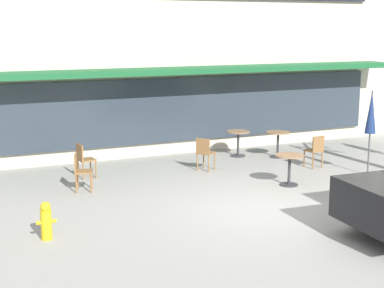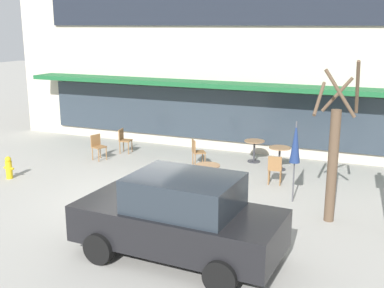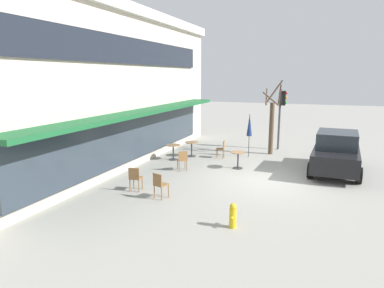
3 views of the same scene
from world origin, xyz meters
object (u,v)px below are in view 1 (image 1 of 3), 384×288
cafe_table_by_tree (289,165)px  cafe_chair_3 (315,149)px  cafe_table_streetside (278,140)px  cafe_chair_1 (80,169)px  cafe_chair_0 (84,158)px  cafe_chair_2 (205,151)px  patio_umbrella_green_folded (371,113)px  fire_hydrant (46,221)px  cafe_table_near_wall (238,139)px

cafe_table_by_tree → cafe_chair_3: bearing=37.0°
cafe_table_streetside → cafe_chair_1: size_ratio=0.85×
cafe_table_by_tree → cafe_chair_0: size_ratio=0.85×
cafe_table_by_tree → cafe_chair_2: bearing=119.4°
cafe_chair_1 → cafe_chair_3: 6.39m
patio_umbrella_green_folded → fire_hydrant: patio_umbrella_green_folded is taller
cafe_table_streetside → cafe_chair_3: (0.21, -1.55, 0.01)m
cafe_table_near_wall → patio_umbrella_green_folded: 4.06m
cafe_chair_2 → cafe_table_streetside: bearing=13.0°
fire_hydrant → cafe_chair_1: bearing=65.3°
cafe_table_by_tree → patio_umbrella_green_folded: (2.44, 0.03, 1.11)m
cafe_chair_0 → fire_hydrant: size_ratio=1.26×
patio_umbrella_green_folded → cafe_chair_3: size_ratio=2.47×
cafe_chair_1 → cafe_table_streetside: bearing=11.5°
cafe_chair_0 → cafe_chair_3: bearing=-13.7°
cafe_chair_0 → cafe_chair_2: bearing=-9.7°
cafe_chair_0 → cafe_chair_1: same height
cafe_chair_0 → cafe_chair_1: bearing=-107.4°
cafe_chair_2 → fire_hydrant: (-4.83, -3.53, -0.17)m
cafe_chair_3 → patio_umbrella_green_folded: bearing=-57.2°
cafe_chair_0 → cafe_chair_2: size_ratio=1.00×
cafe_chair_1 → fire_hydrant: bearing=-114.7°
cafe_chair_1 → cafe_chair_3: (6.39, -0.30, 0.00)m
cafe_table_by_tree → fire_hydrant: bearing=-167.5°
patio_umbrella_green_folded → cafe_chair_0: 7.40m
cafe_table_near_wall → cafe_chair_1: size_ratio=0.85×
cafe_table_by_tree → cafe_chair_0: bearing=148.1°
cafe_table_streetside → fire_hydrant: cafe_table_streetside is taller
patio_umbrella_green_folded → cafe_chair_1: patio_umbrella_green_folded is taller
cafe_table_near_wall → fire_hydrant: (-6.49, -4.73, -0.16)m
cafe_table_by_tree → patio_umbrella_green_folded: 2.68m
cafe_table_near_wall → cafe_table_streetside: bearing=-29.9°
patio_umbrella_green_folded → cafe_chair_1: size_ratio=2.47×
cafe_table_by_tree → cafe_chair_1: 4.98m
cafe_chair_1 → fire_hydrant: size_ratio=1.26×
cafe_table_streetside → cafe_chair_3: cafe_chair_3 is taller
cafe_table_streetside → cafe_chair_2: cafe_chair_2 is taller
cafe_table_by_tree → cafe_chair_3: cafe_chair_3 is taller
patio_umbrella_green_folded → fire_hydrant: 8.70m
cafe_table_near_wall → fire_hydrant: bearing=-143.9°
cafe_table_near_wall → cafe_table_by_tree: (-0.43, -3.38, 0.00)m
cafe_chair_2 → cafe_chair_0: bearing=170.3°
cafe_table_near_wall → cafe_chair_0: cafe_chair_0 is taller
cafe_table_near_wall → cafe_chair_1: bearing=-160.4°
patio_umbrella_green_folded → cafe_table_streetside: bearing=109.8°
cafe_table_near_wall → cafe_chair_0: size_ratio=0.85×
cafe_table_near_wall → cafe_chair_0: (-4.80, -0.67, 0.01)m
cafe_table_near_wall → fire_hydrant: cafe_table_near_wall is taller
cafe_table_near_wall → cafe_chair_2: cafe_chair_2 is taller
cafe_table_streetside → cafe_table_by_tree: same height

